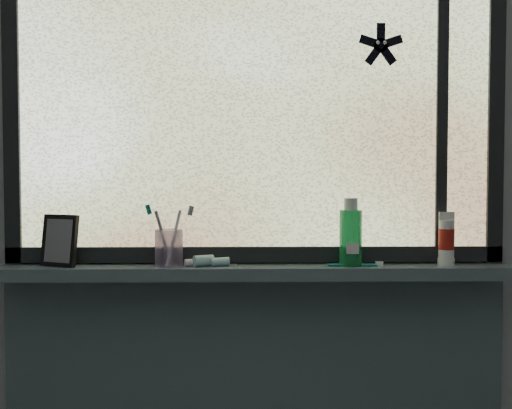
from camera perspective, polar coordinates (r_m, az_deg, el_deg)
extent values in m
cube|color=#9EA3A8|center=(1.86, -0.06, 1.23)|extent=(3.00, 0.01, 2.50)
cube|color=#4C5C66|center=(1.81, -0.01, -6.75)|extent=(1.62, 0.14, 0.04)
cube|color=silver|center=(1.86, -0.04, 9.88)|extent=(1.50, 0.01, 1.00)
cube|color=black|center=(1.85, -0.04, -4.99)|extent=(1.60, 0.03, 0.05)
cube|color=black|center=(2.00, -23.20, 9.17)|extent=(0.05, 0.03, 1.10)
cube|color=black|center=(2.02, 22.80, 9.09)|extent=(0.05, 0.03, 1.10)
cube|color=black|center=(1.96, 18.05, 9.38)|extent=(0.03, 0.03, 1.00)
cube|color=black|center=(1.89, -19.05, -3.42)|extent=(0.14, 0.11, 0.16)
cylinder|color=#A18BB8|center=(1.81, -8.70, -4.30)|extent=(0.10, 0.10, 0.11)
cylinder|color=#1D974D|center=(1.82, 9.45, -2.73)|extent=(0.08, 0.08, 0.18)
cylinder|color=silver|center=(1.91, 18.51, -3.07)|extent=(0.06, 0.06, 0.12)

